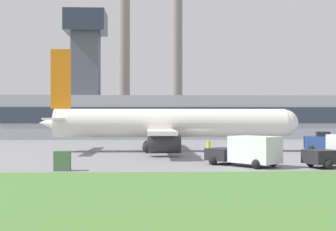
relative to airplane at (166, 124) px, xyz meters
name	(u,v)px	position (x,y,z in m)	size (l,w,h in m)	color
ground_plane	(199,152)	(3.35, -1.38, -2.94)	(400.00, 400.00, 0.00)	gray
terminal_building	(169,112)	(1.73, 32.76, 1.65)	(60.91, 12.23, 22.37)	#9EA3AD
smokestack_left	(124,64)	(-7.72, 59.54, 13.35)	(3.19, 3.19, 32.33)	gray
smokestack_right	(177,51)	(4.64, 58.20, 16.34)	(2.97, 2.97, 38.31)	gray
airplane	(166,124)	(0.00, 0.00, 0.00)	(27.98, 23.61, 10.98)	white
pushback_tug	(323,143)	(16.72, -1.12, -1.95)	(4.20, 3.24, 2.16)	#2D4C93
fuel_truck	(247,151)	(5.51, -15.48, -1.81)	(5.51, 5.70, 2.28)	#232328
ground_crew_person	(209,149)	(3.55, -8.04, -2.09)	(0.40, 0.40, 1.66)	#23283D
utility_cabinet	(62,161)	(-7.85, -17.93, -2.25)	(1.09, 0.71, 1.38)	#4C724C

